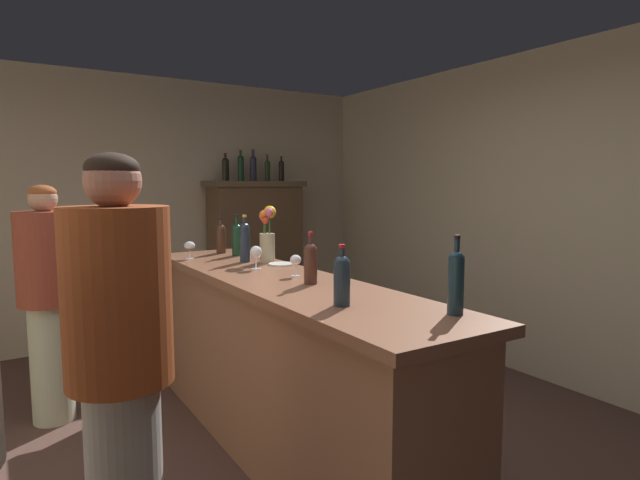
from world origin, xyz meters
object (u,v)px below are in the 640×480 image
object	(u,v)px
flower_arrangement	(267,233)
wine_bottle_malbec	(221,237)
patron_near_entrance	(48,295)
wine_bottle_syrah	(456,279)
wine_bottle_chardonnay	(311,261)
wine_glass_front	(296,261)
wine_bottle_rose	(245,240)
display_bottle_right	(281,170)
display_bottle_midright	(267,169)
cheese_plate	(281,264)
display_bottle_left	(226,168)
patron_in_grey	(120,365)
bar_counter	(280,365)
wine_bottle_merlot	(342,278)
wine_glass_rear	(256,253)
display_bottle_center	(253,167)
display_cabinet	(256,253)
wine_glass_mid	(189,247)
display_bottle_midleft	(241,167)

from	to	relation	value
flower_arrangement	wine_bottle_malbec	bearing A→B (deg)	98.68
patron_near_entrance	wine_bottle_syrah	bearing A→B (deg)	-13.11
wine_bottle_chardonnay	wine_glass_front	xyz separation A→B (m)	(0.05, 0.25, -0.03)
wine_bottle_rose	display_bottle_right	world-z (taller)	display_bottle_right
display_bottle_midright	cheese_plate	bearing A→B (deg)	-114.27
wine_glass_front	display_bottle_left	world-z (taller)	display_bottle_left
wine_bottle_malbec	wine_bottle_rose	distance (m)	0.54
display_bottle_right	patron_in_grey	bearing A→B (deg)	-126.59
bar_counter	wine_bottle_merlot	bearing A→B (deg)	-97.12
wine_glass_rear	display_bottle_center	distance (m)	2.47
display_bottle_right	patron_near_entrance	bearing A→B (deg)	-151.67
wine_bottle_malbec	flower_arrangement	bearing A→B (deg)	-81.32
flower_arrangement	patron_near_entrance	xyz separation A→B (m)	(-1.31, 0.62, -0.39)
display_cabinet	wine_glass_mid	distance (m)	1.97
patron_in_grey	patron_near_entrance	world-z (taller)	patron_in_grey
wine_bottle_merlot	display_bottle_midright	size ratio (longest dim) A/B	0.89
wine_bottle_merlot	wine_glass_front	size ratio (longest dim) A/B	2.16
patron_in_grey	wine_bottle_chardonnay	bearing A→B (deg)	-31.52
wine_glass_mid	cheese_plate	xyz separation A→B (m)	(0.43, -0.60, -0.08)
wine_bottle_rose	wine_glass_rear	world-z (taller)	wine_bottle_rose
display_bottle_left	display_bottle_right	size ratio (longest dim) A/B	0.99
cheese_plate	display_bottle_center	xyz separation A→B (m)	(0.78, 2.11, 0.72)
display_cabinet	wine_bottle_chardonnay	size ratio (longest dim) A/B	5.76
display_cabinet	wine_bottle_chardonnay	distance (m)	2.96
wine_bottle_rose	wine_glass_front	world-z (taller)	wine_bottle_rose
wine_bottle_malbec	wine_bottle_rose	xyz separation A→B (m)	(-0.04, -0.53, 0.02)
wine_bottle_syrah	display_bottle_right	xyz separation A→B (m)	(1.14, 3.66, 0.55)
display_cabinet	wine_bottle_rose	distance (m)	2.12
wine_bottle_chardonnay	wine_bottle_malbec	bearing A→B (deg)	87.61
wine_glass_rear	display_bottle_midright	xyz separation A→B (m)	(1.17, 2.18, 0.59)
wine_glass_front	display_bottle_left	size ratio (longest dim) A/B	0.44
wine_glass_rear	display_bottle_right	size ratio (longest dim) A/B	0.51
flower_arrangement	patron_in_grey	world-z (taller)	patron_in_grey
bar_counter	patron_near_entrance	world-z (taller)	patron_near_entrance
wine_glass_rear	patron_near_entrance	bearing A→B (deg)	142.64
wine_bottle_syrah	bar_counter	bearing A→B (deg)	100.37
patron_in_grey	bar_counter	bearing A→B (deg)	-18.87
wine_glass_mid	bar_counter	bearing A→B (deg)	-78.33
wine_glass_mid	wine_bottle_syrah	bearing A→B (deg)	-79.02
wine_bottle_chardonnay	display_bottle_midleft	bearing A→B (deg)	73.66
wine_bottle_merlot	patron_near_entrance	bearing A→B (deg)	117.27
wine_bottle_rose	wine_glass_mid	bearing A→B (deg)	128.73
wine_bottle_malbec	display_bottle_midleft	bearing A→B (deg)	60.32
cheese_plate	wine_bottle_malbec	bearing A→B (deg)	98.24
wine_bottle_malbec	cheese_plate	xyz separation A→B (m)	(0.11, -0.79, -0.12)
display_bottle_midleft	wine_glass_mid	bearing A→B (deg)	-125.36
wine_bottle_malbec	cheese_plate	bearing A→B (deg)	-81.76
wine_glass_mid	cheese_plate	bearing A→B (deg)	-54.52
wine_bottle_merlot	flower_arrangement	bearing A→B (deg)	77.38
display_cabinet	display_bottle_right	bearing A→B (deg)	0.00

